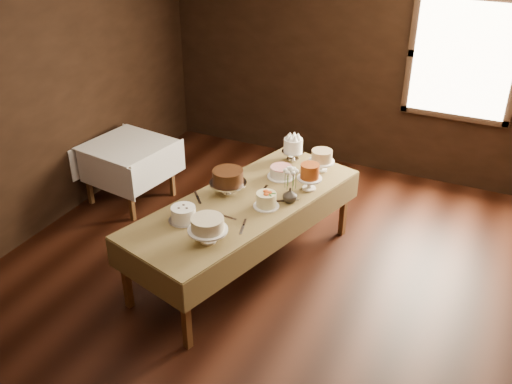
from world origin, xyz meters
The scene contains 21 objects.
floor centered at (0.00, 0.00, 0.00)m, with size 5.00×6.00×0.01m, color black.
wall_back centered at (0.00, 3.00, 1.40)m, with size 5.00×0.02×2.80m, color black.
wall_left centered at (-2.50, 0.00, 1.40)m, with size 0.02×6.00×2.80m, color black.
window centered at (1.30, 2.94, 1.60)m, with size 1.10×0.05×1.30m, color #FFEABF.
display_table centered at (-0.17, 0.30, 0.70)m, with size 1.59×2.63×0.76m.
side_table centered at (-2.00, 0.94, 0.64)m, with size 0.98×0.98×0.73m.
cake_meringue centered at (-0.09, 1.31, 0.88)m, with size 0.28×0.28×0.26m.
cake_speckled centered at (0.27, 1.21, 0.87)m, with size 0.27×0.27×0.24m.
cake_lattice centered at (-0.05, 0.90, 0.81)m, with size 0.32×0.32×0.11m.
cake_caramel centered at (0.30, 0.78, 0.88)m, with size 0.25×0.25×0.28m.
cake_chocolate centered at (-0.38, 0.37, 0.88)m, with size 0.36×0.36×0.26m.
cake_flowers centered at (0.06, 0.30, 0.83)m, with size 0.26×0.26×0.14m.
cake_swirl centered at (-0.50, -0.24, 0.83)m, with size 0.28×0.28×0.14m.
cake_cream centered at (-0.14, -0.43, 0.87)m, with size 0.39×0.39×0.24m.
cake_server_a centered at (-0.16, -0.02, 0.76)m, with size 0.24×0.03×0.01m, color silver.
cake_server_b centered at (0.03, -0.15, 0.76)m, with size 0.24×0.03×0.01m, color silver.
cake_server_c centered at (-0.10, 0.60, 0.76)m, with size 0.24×0.03×0.01m, color silver.
cake_server_d centered at (0.23, 0.50, 0.76)m, with size 0.24×0.03×0.01m, color silver.
cake_server_e centered at (-0.56, 0.13, 0.76)m, with size 0.24×0.03×0.01m, color silver.
flower_vase centered at (0.22, 0.47, 0.83)m, with size 0.14×0.14×0.14m, color #2D2823.
flower_bouquet centered at (0.22, 0.47, 1.02)m, with size 0.14×0.14×0.20m, color white, non-canonical shape.
Camera 1 is at (1.94, -3.87, 3.48)m, focal length 40.39 mm.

